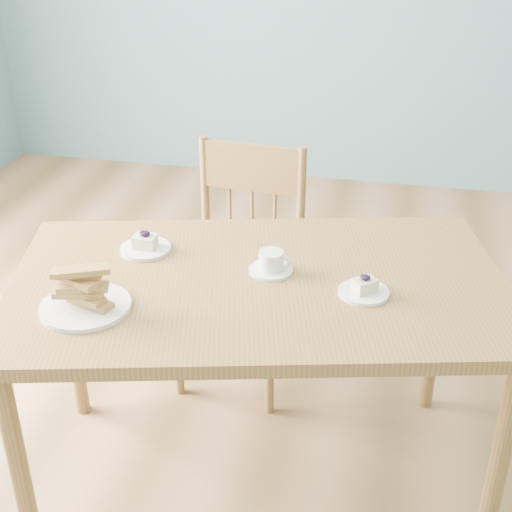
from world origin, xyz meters
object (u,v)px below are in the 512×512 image
dining_chair (241,268)px  cheesecake_plate_far (145,246)px  dining_table (258,302)px  cheesecake_plate_near (364,289)px  coffee_cup (271,263)px  biscotti_plate (84,295)px

dining_chair → cheesecake_plate_far: dining_chair is taller
dining_table → cheesecake_plate_near: (0.30, -0.01, 0.09)m
coffee_cup → biscotti_plate: 0.53m
cheesecake_plate_near → coffee_cup: 0.28m
dining_chair → cheesecake_plate_near: size_ratio=6.55×
dining_chair → coffee_cup: 0.62m
dining_table → coffee_cup: 0.12m
cheesecake_plate_far → dining_chair: bearing=67.1°
dining_chair → biscotti_plate: bearing=-100.6°
cheesecake_plate_far → biscotti_plate: bearing=-96.6°
dining_table → biscotti_plate: biscotti_plate is taller
coffee_cup → biscotti_plate: bearing=-145.0°
cheesecake_plate_near → coffee_cup: (-0.27, 0.07, 0.01)m
dining_table → cheesecake_plate_far: size_ratio=10.05×
cheesecake_plate_near → biscotti_plate: biscotti_plate is taller
cheesecake_plate_near → coffee_cup: coffee_cup is taller
cheesecake_plate_near → cheesecake_plate_far: bearing=170.3°
coffee_cup → cheesecake_plate_near: bearing=-13.8°
coffee_cup → biscotti_plate: (-0.44, -0.30, 0.02)m
dining_chair → cheesecake_plate_near: 0.80m
dining_table → cheesecake_plate_near: cheesecake_plate_near is taller
cheesecake_plate_far → cheesecake_plate_near: bearing=-9.7°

